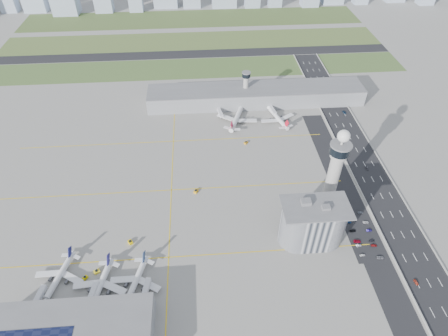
{
  "coord_description": "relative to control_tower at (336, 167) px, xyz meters",
  "views": [
    {
      "loc": [
        -15.72,
        -170.64,
        199.08
      ],
      "look_at": [
        0.0,
        35.0,
        15.0
      ],
      "focal_mm": 30.0,
      "sensor_mm": 36.0,
      "label": 1
    }
  ],
  "objects": [
    {
      "name": "jet_bridge_far_1",
      "position": [
        -20.0,
        124.0,
        -32.19
      ],
      "size": [
        5.39,
        14.31,
        5.7
      ],
      "primitive_type": null,
      "rotation": [
        0.0,
        0.0,
        -1.4
      ],
      "color": "silver",
      "rests_on": "ground"
    },
    {
      "name": "taxiway_line_h_1",
      "position": [
        -112.0,
        22.0,
        -35.04
      ],
      "size": [
        260.0,
        0.6,
        0.01
      ],
      "primitive_type": "cube",
      "color": "yellow",
      "rests_on": "ground"
    },
    {
      "name": "car_lot_6",
      "position": [
        20.83,
        -48.8,
        -34.42
      ],
      "size": [
        4.55,
        2.31,
        1.23
      ],
      "primitive_type": "imported",
      "rotation": [
        0.0,
        0.0,
        1.51
      ],
      "color": "gray",
      "rests_on": "ground"
    },
    {
      "name": "grass_strip_1",
      "position": [
        -92.0,
        292.0,
        -35.0
      ],
      "size": [
        480.0,
        60.0,
        0.08
      ],
      "primitive_type": "cube",
      "color": "#526A32",
      "rests_on": "ground"
    },
    {
      "name": "taxiway_line_h_0",
      "position": [
        -112.0,
        -38.0,
        -35.04
      ],
      "size": [
        260.0,
        0.6,
        0.01
      ],
      "primitive_type": "cube",
      "color": "yellow",
      "rests_on": "ground"
    },
    {
      "name": "tug_4",
      "position": [
        -49.45,
        74.18,
        -34.07
      ],
      "size": [
        3.91,
        4.06,
        1.95
      ],
      "primitive_type": null,
      "rotation": [
        0.0,
        0.0,
        -0.68
      ],
      "color": "orange",
      "rests_on": "ground"
    },
    {
      "name": "barrier_right",
      "position": [
        57.0,
        -8.0,
        -34.44
      ],
      "size": [
        0.6,
        500.0,
        1.2
      ],
      "primitive_type": "cube",
      "color": "#9E9E99",
      "rests_on": "ground"
    },
    {
      "name": "jet_bridge_near_0",
      "position": [
        -185.0,
        -69.0,
        -32.19
      ],
      "size": [
        5.39,
        14.31,
        5.7
      ],
      "primitive_type": null,
      "rotation": [
        0.0,
        0.0,
        1.4
      ],
      "color": "silver",
      "rests_on": "ground"
    },
    {
      "name": "car_lot_3",
      "position": [
        10.61,
        -26.69,
        -34.43
      ],
      "size": [
        4.4,
        2.24,
        1.22
      ],
      "primitive_type": "imported",
      "rotation": [
        0.0,
        0.0,
        1.7
      ],
      "color": "black",
      "rests_on": "ground"
    },
    {
      "name": "runway",
      "position": [
        -92.0,
        254.0,
        -34.98
      ],
      "size": [
        480.0,
        22.0,
        0.1
      ],
      "primitive_type": "cube",
      "color": "black",
      "rests_on": "ground"
    },
    {
      "name": "grass_strip_0",
      "position": [
        -92.0,
        217.0,
        -35.0
      ],
      "size": [
        480.0,
        50.0,
        0.08
      ],
      "primitive_type": "cube",
      "color": "#415E2C",
      "rests_on": "ground"
    },
    {
      "name": "jet_bridge_near_1",
      "position": [
        -155.0,
        -69.0,
        -32.19
      ],
      "size": [
        5.39,
        14.31,
        5.7
      ],
      "primitive_type": null,
      "rotation": [
        0.0,
        0.0,
        1.4
      ],
      "color": "silver",
      "rests_on": "ground"
    },
    {
      "name": "airplane_near_c",
      "position": [
        -130.76,
        -56.94,
        -29.86
      ],
      "size": [
        40.51,
        44.3,
        10.36
      ],
      "primitive_type": null,
      "rotation": [
        0.0,
        0.0,
        -1.85
      ],
      "color": "white",
      "rests_on": "ground"
    },
    {
      "name": "car_lot_7",
      "position": [
        20.39,
        -39.31,
        -34.48
      ],
      "size": [
        3.99,
        1.95,
        1.12
      ],
      "primitive_type": "imported",
      "rotation": [
        0.0,
        0.0,
        1.47
      ],
      "color": "maroon",
      "rests_on": "ground"
    },
    {
      "name": "tug_1",
      "position": [
        -161.45,
        -49.31,
        -34.15
      ],
      "size": [
        3.6,
        3.7,
        1.78
      ],
      "primitive_type": null,
      "rotation": [
        0.0,
        0.0,
        2.43
      ],
      "color": "#D7C500",
      "rests_on": "ground"
    },
    {
      "name": "jet_bridge_far_0",
      "position": [
        -70.0,
        124.0,
        -32.19
      ],
      "size": [
        5.39,
        14.31,
        5.7
      ],
      "primitive_type": null,
      "rotation": [
        0.0,
        0.0,
        -1.4
      ],
      "color": "silver",
      "rests_on": "ground"
    },
    {
      "name": "admin_building",
      "position": [
        -20.01,
        -30.0,
        -19.74
      ],
      "size": [
        42.0,
        24.0,
        33.5
      ],
      "color": "#B2B2B7",
      "rests_on": "ground"
    },
    {
      "name": "car_lot_11",
      "position": [
        21.53,
        -11.09,
        -34.48
      ],
      "size": [
        3.88,
        1.58,
        1.13
      ],
      "primitive_type": "imported",
      "rotation": [
        0.0,
        0.0,
        1.57
      ],
      "color": "gray",
      "rests_on": "ground"
    },
    {
      "name": "car_hw_2",
      "position": [
        50.38,
        114.32,
        -34.38
      ],
      "size": [
        2.77,
        4.98,
        1.32
      ],
      "primitive_type": "imported",
      "rotation": [
        0.0,
        0.0,
        0.13
      ],
      "color": "navy",
      "rests_on": "ground"
    },
    {
      "name": "grass_strip_2",
      "position": [
        -92.0,
        372.0,
        -35.0
      ],
      "size": [
        480.0,
        70.0,
        0.08
      ],
      "primitive_type": "cube",
      "color": "#3E5528",
      "rests_on": "ground"
    },
    {
      "name": "car_lot_5",
      "position": [
        12.17,
        -14.14,
        -34.49
      ],
      "size": [
        3.38,
        1.23,
        1.11
      ],
      "primitive_type": "imported",
      "rotation": [
        0.0,
        0.0,
        1.55
      ],
      "color": "silver",
      "rests_on": "ground"
    },
    {
      "name": "parking_lot",
      "position": [
        16.0,
        -30.0,
        -34.99
      ],
      "size": [
        20.0,
        44.0,
        0.1
      ],
      "primitive_type": "cube",
      "color": "black",
      "rests_on": "ground"
    },
    {
      "name": "car_lot_0",
      "position": [
        10.26,
        -46.09,
        -34.45
      ],
      "size": [
        3.6,
        1.69,
        1.19
      ],
      "primitive_type": "imported",
      "rotation": [
        0.0,
        0.0,
        1.65
      ],
      "color": "white",
      "rests_on": "ground"
    },
    {
      "name": "taxiway_line_v",
      "position": [
        -112.0,
        22.0,
        -35.04
      ],
      "size": [
        0.6,
        260.0,
        0.01
      ],
      "primitive_type": "cube",
      "color": "yellow",
      "rests_on": "ground"
    },
    {
      "name": "highway",
      "position": [
        43.0,
        -8.0,
        -34.99
      ],
      "size": [
        28.0,
        500.0,
        0.1
      ],
      "primitive_type": "cube",
      "color": "black",
      "rests_on": "ground"
    },
    {
      "name": "ground",
      "position": [
        -72.0,
        -8.0,
        -35.04
      ],
      "size": [
        1000.0,
        1000.0,
        0.0
      ],
      "primitive_type": "plane",
      "color": "gray"
    },
    {
      "name": "airplane_near_b",
      "position": [
        -151.08,
        -58.24,
        -29.66
      ],
      "size": [
        39.96,
        44.38,
        10.75
      ],
      "primitive_type": null,
      "rotation": [
        0.0,
        0.0,
        -1.78
      ],
      "color": "white",
      "rests_on": "ground"
    },
    {
      "name": "jet_bridge_near_2",
      "position": [
        -125.0,
        -69.0,
        -32.19
      ],
      "size": [
        5.39,
        14.31,
        5.7
      ],
      "primitive_type": null,
      "rotation": [
        0.0,
        0.0,
        1.4
      ],
      "color": "silver",
      "rests_on": "ground"
    },
    {
      "name": "tug_0",
      "position": [
        -155.17,
        -45.58,
        -33.99
      ],
      "size": [
        4.33,
        3.83,
        2.09
      ],
      "primitive_type": null,
      "rotation": [
        0.0,
        0.0,
        -1.1
      ],
      "color": "yellow",
      "rests_on": "ground"
    },
    {
      "name": "taxiway_line_h_2",
      "position": [
        -112.0,
        82.0,
        -35.04
      ],
      "size": [
        260.0,
        0.6,
        0.01
      ],
      "primitive_type": "cube",
      "color": "yellow",
      "rests_on": "ground"
    },
    {
      "name": "car_lot_8",
      "position": [
        20.29,
        -35.64,
        -34.44
      ],
      "size": [
        3.6,
        1.58,
        1.2
      ],
      "primitive_type": "imported",
      "rotation": [
        0.0,
        0.0,
        1.62
      ],
      "color": "#25242D",
      "rests_on": "ground"
    },
    {
      "name": "barrier_left",
      "position": [
        29.0,
        -8.0,
        -34.44
      ],
      "size": [
        0.6,
        500.0,
        1.2
      ],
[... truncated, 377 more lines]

